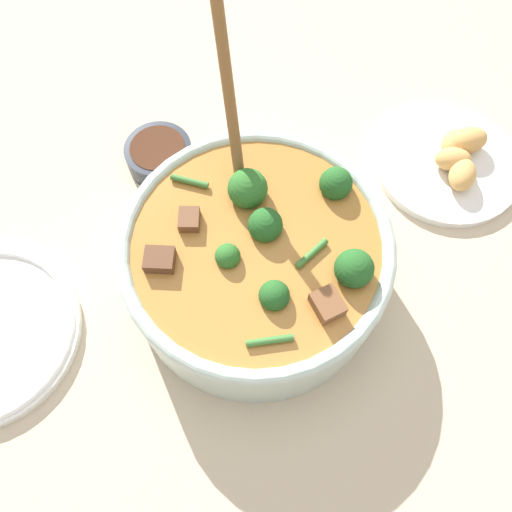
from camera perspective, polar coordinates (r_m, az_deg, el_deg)
name	(u,v)px	position (r m, az deg, el deg)	size (l,w,h in m)	color
ground_plane	(256,280)	(0.62, 0.00, -2.77)	(4.00, 4.00, 0.00)	#C6B293
stew_bowl	(257,258)	(0.56, 0.06, -0.27)	(0.30, 0.30, 0.29)	#B2C6BC
condiment_bowl	(159,155)	(0.70, -10.99, 11.28)	(0.09, 0.09, 0.04)	#232833
food_plate	(450,160)	(0.74, 21.33, 10.17)	(0.20, 0.20, 0.05)	white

